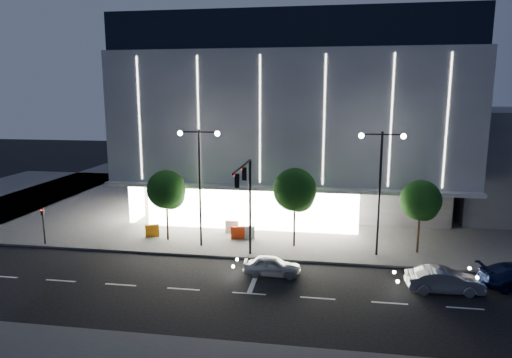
{
  "coord_description": "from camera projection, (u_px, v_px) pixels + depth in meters",
  "views": [
    {
      "loc": [
        6.31,
        -26.18,
        11.54
      ],
      "look_at": [
        0.87,
        8.3,
        5.0
      ],
      "focal_mm": 32.0,
      "sensor_mm": 36.0,
      "label": 1
    }
  ],
  "objects": [
    {
      "name": "barrier_a",
      "position": [
        152.0,
        231.0,
        36.84
      ],
      "size": [
        1.11,
        0.66,
        1.0
      ],
      "primitive_type": "cube",
      "rotation": [
        0.0,
        0.0,
        0.4
      ],
      "color": "orange",
      "rests_on": "sidewalk_museum"
    },
    {
      "name": "car_second",
      "position": [
        444.0,
        280.0,
        26.84
      ],
      "size": [
        4.42,
        1.75,
        1.43
      ],
      "primitive_type": "imported",
      "rotation": [
        0.0,
        0.0,
        1.63
      ],
      "color": "#B3B7BB",
      "rests_on": "ground"
    },
    {
      "name": "barrier_b",
      "position": [
        232.0,
        227.0,
        37.95
      ],
      "size": [
        1.1,
        0.26,
        1.0
      ],
      "primitive_type": "cube",
      "rotation": [
        0.0,
        0.0,
        0.01
      ],
      "color": "#B8B8B8",
      "rests_on": "sidewalk_museum"
    },
    {
      "name": "tree_mid",
      "position": [
        295.0,
        192.0,
        33.91
      ],
      "size": [
        3.25,
        3.25,
        6.15
      ],
      "color": "black",
      "rests_on": "ground"
    },
    {
      "name": "barrier_c",
      "position": [
        238.0,
        233.0,
        36.31
      ],
      "size": [
        1.11,
        0.33,
        1.0
      ],
      "primitive_type": "cube",
      "rotation": [
        0.0,
        0.0,
        0.07
      ],
      "color": "#F4350D",
      "rests_on": "sidewalk_museum"
    },
    {
      "name": "sidewalk_museum",
      "position": [
        314.0,
        198.0,
        51.03
      ],
      "size": [
        70.0,
        40.0,
        0.15
      ],
      "primitive_type": "cube",
      "color": "#474747",
      "rests_on": "ground"
    },
    {
      "name": "tree_right",
      "position": [
        421.0,
        202.0,
        32.61
      ],
      "size": [
        2.91,
        2.91,
        5.51
      ],
      "color": "black",
      "rests_on": "ground"
    },
    {
      "name": "ped_signal_far",
      "position": [
        43.0,
        222.0,
        34.82
      ],
      "size": [
        0.22,
        0.24,
        3.0
      ],
      "color": "black",
      "rests_on": "ground"
    },
    {
      "name": "museum",
      "position": [
        296.0,
        116.0,
        48.0
      ],
      "size": [
        30.0,
        25.8,
        18.0
      ],
      "color": "#4C4C51",
      "rests_on": "ground"
    },
    {
      "name": "street_lamp_east",
      "position": [
        380.0,
        175.0,
        31.7
      ],
      "size": [
        3.16,
        0.36,
        9.0
      ],
      "color": "black",
      "rests_on": "ground"
    },
    {
      "name": "car_lead",
      "position": [
        272.0,
        266.0,
        29.36
      ],
      "size": [
        3.73,
        1.53,
        1.27
      ],
      "primitive_type": "imported",
      "rotation": [
        0.0,
        0.0,
        1.58
      ],
      "color": "#ABAEB2",
      "rests_on": "ground"
    },
    {
      "name": "ground",
      "position": [
        222.0,
        281.0,
        28.51
      ],
      "size": [
        160.0,
        160.0,
        0.0
      ],
      "primitive_type": "plane",
      "color": "black",
      "rests_on": "ground"
    },
    {
      "name": "street_lamp_west",
      "position": [
        199.0,
        170.0,
        33.69
      ],
      "size": [
        3.16,
        0.36,
        9.0
      ],
      "color": "black",
      "rests_on": "ground"
    },
    {
      "name": "tree_left",
      "position": [
        167.0,
        192.0,
        35.49
      ],
      "size": [
        3.02,
        3.02,
        5.72
      ],
      "color": "black",
      "rests_on": "ground"
    },
    {
      "name": "traffic_mast",
      "position": [
        246.0,
        192.0,
        30.67
      ],
      "size": [
        0.33,
        5.89,
        7.07
      ],
      "color": "black",
      "rests_on": "ground"
    },
    {
      "name": "barrier_d",
      "position": [
        248.0,
        232.0,
        36.34
      ],
      "size": [
        1.12,
        0.39,
        1.0
      ],
      "primitive_type": "cube",
      "rotation": [
        0.0,
        0.0,
        0.13
      ],
      "color": "silver",
      "rests_on": "sidewalk_museum"
    }
  ]
}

